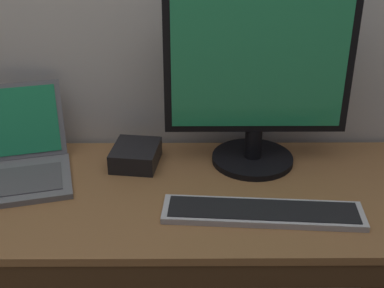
# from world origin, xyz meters

# --- Properties ---
(desk) EXTENTS (1.55, 0.56, 0.77)m
(desk) POSITION_xyz_m (0.00, -0.01, 0.54)
(desk) COLOR olive
(desk) RESTS_ON ground
(laptop_space_gray) EXTENTS (0.37, 0.38, 0.22)m
(laptop_space_gray) POSITION_xyz_m (-0.38, 0.08, 0.82)
(laptop_space_gray) COLOR slate
(laptop_space_gray) RESTS_ON desk
(external_monitor) EXTENTS (0.51, 0.24, 0.50)m
(external_monitor) POSITION_xyz_m (0.30, 0.15, 1.02)
(external_monitor) COLOR black
(external_monitor) RESTS_ON desk
(wired_keyboard) EXTENTS (0.50, 0.15, 0.02)m
(wired_keyboard) POSITION_xyz_m (0.29, -0.12, 0.78)
(wired_keyboard) COLOR #BCBCC1
(wired_keyboard) RESTS_ON desk
(external_drive_box) EXTENTS (0.15, 0.16, 0.06)m
(external_drive_box) POSITION_xyz_m (-0.04, 0.15, 0.80)
(external_drive_box) COLOR black
(external_drive_box) RESTS_ON desk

